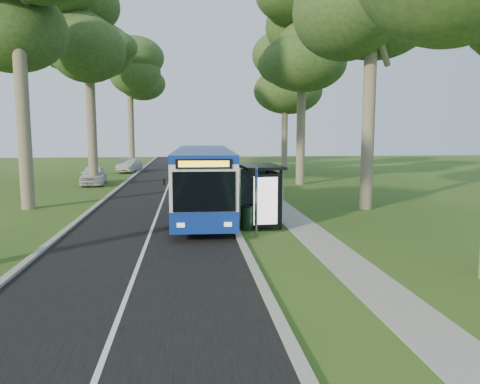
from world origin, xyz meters
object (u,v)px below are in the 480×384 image
object	(u,v)px
bus_shelter	(264,184)
litter_bin	(247,217)
bus_stop_sign	(256,194)
car_white	(94,175)
bus	(203,181)
car_silver	(130,166)

from	to	relation	value
bus_shelter	litter_bin	size ratio (longest dim) A/B	3.08
bus_stop_sign	car_white	size ratio (longest dim) A/B	0.60
bus_stop_sign	litter_bin	size ratio (longest dim) A/B	2.62
bus	bus_shelter	world-z (taller)	bus
litter_bin	bus_shelter	bearing A→B (deg)	41.40
bus	litter_bin	bearing A→B (deg)	-64.40
bus_stop_sign	car_silver	world-z (taller)	bus_stop_sign
litter_bin	car_silver	distance (m)	30.38
car_silver	bus_shelter	bearing A→B (deg)	-60.88
bus_shelter	litter_bin	xyz separation A→B (m)	(-0.84, -0.74, -1.35)
bus_shelter	litter_bin	world-z (taller)	bus_shelter
litter_bin	car_white	world-z (taller)	car_white
bus_stop_sign	car_white	bearing A→B (deg)	130.07
bus	bus_stop_sign	bearing A→B (deg)	-67.60
bus_stop_sign	litter_bin	distance (m)	1.69
bus	bus_stop_sign	size ratio (longest dim) A/B	4.56
bus	bus_stop_sign	xyz separation A→B (m)	(1.93, -5.05, -0.01)
car_white	bus_stop_sign	bearing A→B (deg)	-67.91
bus_stop_sign	bus_shelter	size ratio (longest dim) A/B	0.85
bus_shelter	car_silver	xyz separation A→B (m)	(-9.25, 28.45, -1.17)
bus	car_silver	distance (m)	26.25
car_silver	bus_stop_sign	bearing A→B (deg)	-63.06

